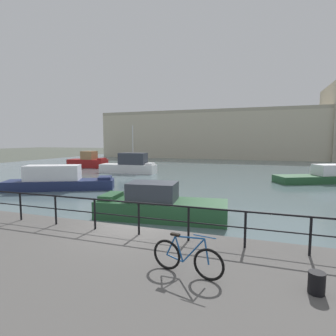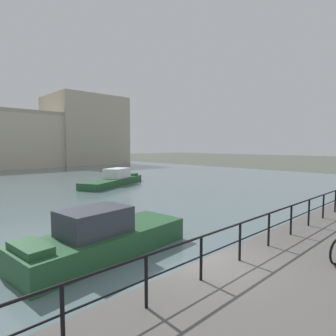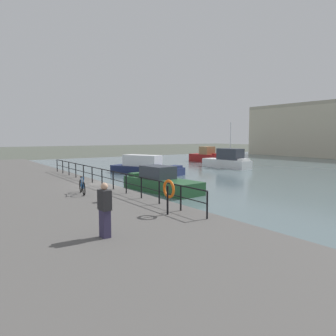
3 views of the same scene
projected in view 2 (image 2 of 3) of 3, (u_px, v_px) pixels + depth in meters
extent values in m
plane|color=#4C5147|center=(205.00, 293.00, 8.00)|extent=(240.00, 240.00, 0.00)
cube|color=#B2A891|center=(85.00, 131.00, 64.91)|extent=(15.25, 14.48, 15.23)
cube|color=#23512D|center=(113.00, 182.00, 29.85)|extent=(9.11, 6.08, 0.70)
cube|color=silver|center=(117.00, 173.00, 30.59)|extent=(3.40, 2.93, 1.04)
cube|color=#23512D|center=(130.00, 174.00, 33.33)|extent=(1.70, 1.96, 0.24)
cube|color=#23512D|center=(106.00, 242.00, 10.83)|extent=(6.97, 3.09, 0.93)
cube|color=#333842|center=(95.00, 221.00, 10.39)|extent=(2.66, 1.97, 0.94)
cube|color=#23512D|center=(30.00, 248.00, 8.63)|extent=(0.99, 1.73, 0.24)
cylinder|color=black|center=(63.00, 318.00, 4.33)|extent=(0.07, 0.07, 1.05)
cylinder|color=black|center=(146.00, 282.00, 5.46)|extent=(0.07, 0.07, 1.05)
cylinder|color=black|center=(201.00, 259.00, 6.60)|extent=(0.07, 0.07, 1.05)
cylinder|color=black|center=(240.00, 242.00, 7.73)|extent=(0.07, 0.07, 1.05)
cylinder|color=black|center=(269.00, 230.00, 8.87)|extent=(0.07, 0.07, 1.05)
cylinder|color=black|center=(291.00, 220.00, 10.00)|extent=(0.07, 0.07, 1.05)
cylinder|color=black|center=(309.00, 213.00, 11.14)|extent=(0.07, 0.07, 1.05)
cylinder|color=black|center=(323.00, 206.00, 12.27)|extent=(0.07, 0.07, 1.05)
cylinder|color=black|center=(335.00, 201.00, 13.40)|extent=(0.07, 0.07, 1.05)
cylinder|color=black|center=(240.00, 223.00, 7.69)|extent=(19.91, 0.06, 0.06)
cylinder|color=black|center=(240.00, 240.00, 7.73)|extent=(19.91, 0.04, 0.04)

